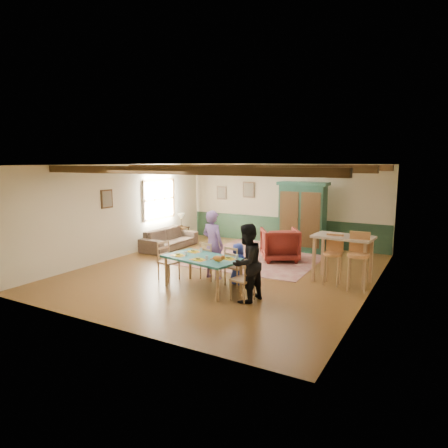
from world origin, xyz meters
The scene contains 35 objects.
floor centered at (0.00, 0.00, 0.00)m, with size 8.00×8.00×0.00m, color #583818.
wall_back centered at (0.00, 4.00, 1.35)m, with size 7.00×0.02×2.70m, color beige.
wall_left centered at (-3.50, 0.00, 1.35)m, with size 0.02×8.00×2.70m, color beige.
wall_right centered at (3.50, 0.00, 1.35)m, with size 0.02×8.00×2.70m, color beige.
ceiling centered at (0.00, 0.00, 2.70)m, with size 7.00×8.00×0.02m, color white.
wainscot_back centered at (0.00, 3.98, 0.45)m, with size 6.95×0.03×0.90m, color #1F3925.
ceiling_beam_front centered at (0.00, -2.30, 2.61)m, with size 6.95×0.16×0.16m, color #31200D.
ceiling_beam_mid centered at (0.00, 0.40, 2.61)m, with size 6.95×0.16×0.16m, color #31200D.
ceiling_beam_back centered at (0.00, 3.00, 2.61)m, with size 6.95×0.16×0.16m, color #31200D.
window_left centered at (-3.47, 1.70, 1.55)m, with size 0.06×1.60×1.30m, color white, non-canonical shape.
picture_left_wall centered at (-3.47, -0.60, 1.75)m, with size 0.04×0.42×0.52m, color #7D765B, non-canonical shape.
picture_back_a centered at (-1.30, 3.97, 1.80)m, with size 0.45×0.04×0.55m, color #7D765B, non-canonical shape.
picture_back_b centered at (-2.40, 3.97, 1.65)m, with size 0.38×0.04×0.48m, color #7D765B, non-canonical shape.
dining_table centered at (0.24, -1.50, 0.36)m, with size 1.72×0.96×0.72m, color #206765, non-canonical shape.
dining_chair_far_left centered at (-0.01, -0.75, 0.45)m, with size 0.40×0.42×0.91m, color #A17950, non-canonical shape.
dining_chair_far_right centered at (0.74, -0.89, 0.45)m, with size 0.40×0.42×0.91m, color #A17950, non-canonical shape.
dining_chair_end_left centered at (-0.84, -1.29, 0.45)m, with size 0.40×0.42×0.91m, color #A17950, non-canonical shape.
dining_chair_end_right centered at (1.32, -1.70, 0.45)m, with size 0.40×0.42×0.91m, color #A17950, non-canonical shape.
person_man centered at (0.00, -0.67, 0.82)m, with size 0.60×0.39×1.65m, color #8360A4.
person_woman centered at (1.41, -1.72, 0.79)m, with size 0.77×0.60×1.58m, color black.
person_child centered at (0.75, -0.82, 0.48)m, with size 0.47×0.31×0.96m, color #27399F.
cat centered at (0.74, -1.69, 0.80)m, with size 0.34×0.13×0.17m, color orange, non-canonical shape.
place_setting_near_left centered at (-0.32, -1.63, 0.77)m, with size 0.38×0.29×0.11m, color yellow, non-canonical shape.
place_setting_near_center centered at (0.29, -1.75, 0.77)m, with size 0.38×0.29×0.11m, color yellow, non-canonical shape.
place_setting_far_left centered at (-0.24, -1.16, 0.77)m, with size 0.38×0.29×0.11m, color yellow, non-canonical shape.
place_setting_far_right centered at (0.80, -1.36, 0.77)m, with size 0.38×0.29×0.11m, color yellow, non-canonical shape.
area_rug centered at (0.09, 1.94, 0.01)m, with size 3.46×4.11×0.01m, color tan.
armoire centered at (0.92, 3.21, 1.08)m, with size 1.53×0.61×2.16m, color #153627.
armchair centered at (0.76, 1.74, 0.46)m, with size 0.99×1.02×0.92m, color #450F0D.
sofa centered at (-2.94, 1.51, 0.31)m, with size 2.14×0.84×0.62m, color #3E3127.
end_table centered at (-3.23, 2.59, 0.26)m, with size 0.42×0.42×0.52m, color #31200D, non-canonical shape.
table_lamp centered at (-3.23, 2.59, 0.76)m, with size 0.27×0.27×0.48m, color #C4B87F, non-canonical shape.
counter_table centered at (2.78, 0.52, 0.55)m, with size 1.32×0.77×1.10m, color beige, non-canonical shape.
bar_stool_left centered at (2.63, 0.22, 0.57)m, with size 0.41×0.45×1.15m, color #BA7C48, non-canonical shape.
bar_stool_right centered at (3.22, 0.04, 0.64)m, with size 0.45×0.50×1.28m, color #BA7C48, non-canonical shape.
Camera 1 is at (4.79, -8.65, 2.79)m, focal length 32.00 mm.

